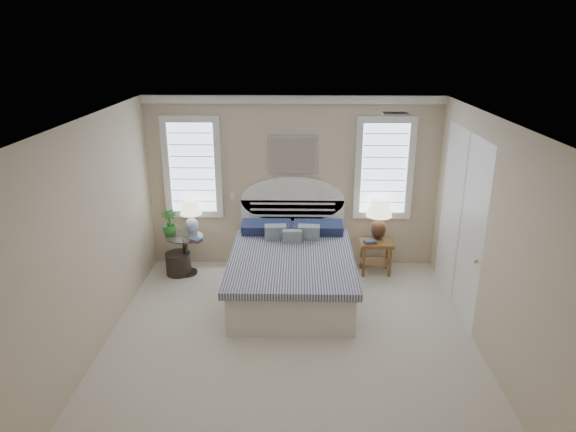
{
  "coord_description": "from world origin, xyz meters",
  "views": [
    {
      "loc": [
        0.08,
        -5.2,
        3.54
      ],
      "look_at": [
        -0.04,
        1.0,
        1.34
      ],
      "focal_mm": 32.0,
      "sensor_mm": 36.0,
      "label": 1
    }
  ],
  "objects_px": {
    "lamp_right": "(379,214)",
    "lamp_left": "(191,213)",
    "nightstand_right": "(376,250)",
    "bed": "(292,268)",
    "side_table_left": "(186,251)",
    "floor_pot": "(178,264)"
  },
  "relations": [
    {
      "from": "lamp_left",
      "to": "floor_pot",
      "type": "bearing_deg",
      "value": -143.21
    },
    {
      "from": "lamp_left",
      "to": "lamp_right",
      "type": "height_order",
      "value": "lamp_right"
    },
    {
      "from": "lamp_left",
      "to": "bed",
      "type": "bearing_deg",
      "value": -25.34
    },
    {
      "from": "floor_pot",
      "to": "lamp_left",
      "type": "distance_m",
      "value": 0.83
    },
    {
      "from": "nightstand_right",
      "to": "lamp_right",
      "type": "distance_m",
      "value": 0.55
    },
    {
      "from": "floor_pot",
      "to": "side_table_left",
      "type": "bearing_deg",
      "value": 6.72
    },
    {
      "from": "floor_pot",
      "to": "lamp_left",
      "type": "bearing_deg",
      "value": 36.79
    },
    {
      "from": "bed",
      "to": "lamp_right",
      "type": "distance_m",
      "value": 1.65
    },
    {
      "from": "side_table_left",
      "to": "floor_pot",
      "type": "distance_m",
      "value": 0.24
    },
    {
      "from": "bed",
      "to": "floor_pot",
      "type": "distance_m",
      "value": 1.88
    },
    {
      "from": "lamp_right",
      "to": "nightstand_right",
      "type": "bearing_deg",
      "value": -105.67
    },
    {
      "from": "lamp_left",
      "to": "lamp_right",
      "type": "xyz_separation_m",
      "value": [
        2.89,
        0.07,
        -0.03
      ]
    },
    {
      "from": "side_table_left",
      "to": "lamp_right",
      "type": "bearing_deg",
      "value": 4.21
    },
    {
      "from": "bed",
      "to": "side_table_left",
      "type": "bearing_deg",
      "value": 160.26
    },
    {
      "from": "lamp_right",
      "to": "lamp_left",
      "type": "bearing_deg",
      "value": -178.54
    },
    {
      "from": "nightstand_right",
      "to": "floor_pot",
      "type": "xyz_separation_m",
      "value": [
        -3.07,
        -0.11,
        -0.21
      ]
    },
    {
      "from": "side_table_left",
      "to": "lamp_right",
      "type": "xyz_separation_m",
      "value": [
        2.98,
        0.22,
        0.54
      ]
    },
    {
      "from": "bed",
      "to": "side_table_left",
      "type": "xyz_separation_m",
      "value": [
        -1.65,
        0.59,
        0.0
      ]
    },
    {
      "from": "nightstand_right",
      "to": "lamp_right",
      "type": "relative_size",
      "value": 0.82
    },
    {
      "from": "side_table_left",
      "to": "nightstand_right",
      "type": "relative_size",
      "value": 1.19
    },
    {
      "from": "bed",
      "to": "lamp_left",
      "type": "distance_m",
      "value": 1.82
    },
    {
      "from": "bed",
      "to": "lamp_right",
      "type": "bearing_deg",
      "value": 31.34
    }
  ]
}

